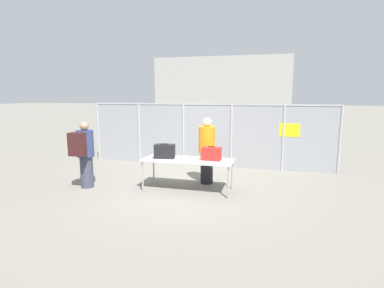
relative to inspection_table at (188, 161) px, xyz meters
The scene contains 9 objects.
ground_plane 0.73m from the inspection_table, 138.54° to the left, with size 120.00×120.00×0.00m, color slate.
fence_section 2.59m from the inspection_table, 91.35° to the left, with size 7.99×0.07×2.04m.
inspection_table is the anchor object (origin of this frame).
suitcase_black 0.64m from the inspection_table, behind, with size 0.53×0.33×0.37m.
suitcase_red 0.61m from the inspection_table, 10.27° to the left, with size 0.45×0.30×0.33m.
traveler_hooded 2.59m from the inspection_table, 169.18° to the right, with size 0.41×0.64×1.67m.
security_worker_near 0.78m from the inspection_table, 64.50° to the left, with size 0.43×0.43×1.73m.
utility_trailer 4.49m from the inspection_table, 68.76° to the left, with size 4.26×2.05×0.73m.
distant_hangar 30.60m from the inspection_table, 96.50° to the left, with size 14.65×10.67×6.25m.
Camera 1 is at (1.98, -6.91, 2.34)m, focal length 28.00 mm.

